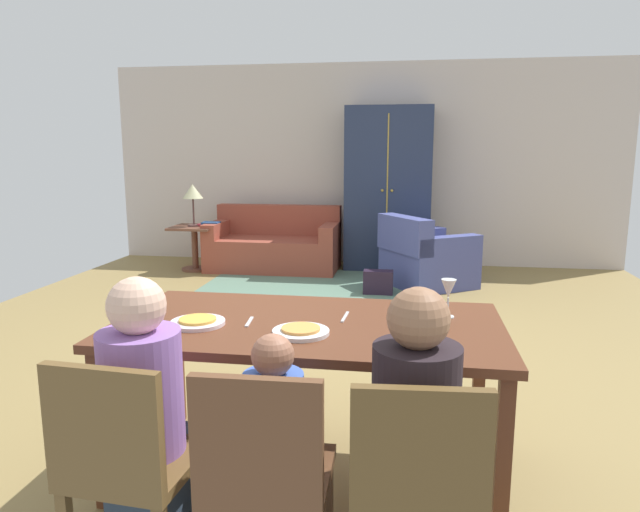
{
  "coord_description": "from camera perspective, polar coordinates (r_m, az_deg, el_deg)",
  "views": [
    {
      "loc": [
        0.68,
        -4.1,
        1.55
      ],
      "look_at": [
        0.09,
        -0.37,
        0.85
      ],
      "focal_mm": 32.21,
      "sensor_mm": 36.0,
      "label": 1
    }
  ],
  "objects": [
    {
      "name": "armchair",
      "position": [
        6.71,
        10.38,
        -0.26
      ],
      "size": [
        1.19,
        1.18,
        0.82
      ],
      "color": "#454C8C",
      "rests_on": "ground_plane"
    },
    {
      "name": "person_man",
      "position": [
        2.34,
        -16.62,
        -16.22
      ],
      "size": [
        0.3,
        0.41,
        1.11
      ],
      "color": "#344457",
      "rests_on": "ground_plane"
    },
    {
      "name": "back_wall",
      "position": [
        7.98,
        4.17,
        9.02
      ],
      "size": [
        6.94,
        0.1,
        2.7
      ],
      "primitive_type": "cube",
      "color": "beige",
      "rests_on": "ground_plane"
    },
    {
      "name": "side_table",
      "position": [
        7.64,
        -12.35,
        1.41
      ],
      "size": [
        0.56,
        0.56,
        0.58
      ],
      "color": "brown",
      "rests_on": "ground_plane"
    },
    {
      "name": "area_rug",
      "position": [
        6.69,
        -0.29,
        -2.88
      ],
      "size": [
        2.6,
        1.8,
        0.01
      ],
      "primitive_type": "cube",
      "color": "slate",
      "rests_on": "ground_plane"
    },
    {
      "name": "dining_chair_child",
      "position": [
        2.05,
        -5.49,
        -20.56
      ],
      "size": [
        0.43,
        0.43,
        0.87
      ],
      "color": "brown",
      "rests_on": "ground_plane"
    },
    {
      "name": "plate_near_man",
      "position": [
        2.71,
        -12.05,
        -6.5
      ],
      "size": [
        0.25,
        0.25,
        0.02
      ],
      "primitive_type": "cylinder",
      "color": "silver",
      "rests_on": "dining_table"
    },
    {
      "name": "dining_chair_woman",
      "position": [
        2.0,
        9.51,
        -21.54
      ],
      "size": [
        0.45,
        0.45,
        0.87
      ],
      "color": "brown",
      "rests_on": "ground_plane"
    },
    {
      "name": "handbag",
      "position": [
        6.29,
        5.81,
        -2.61
      ],
      "size": [
        0.32,
        0.16,
        0.26
      ],
      "primitive_type": "cube",
      "color": "black",
      "rests_on": "ground_plane"
    },
    {
      "name": "pizza_near_child",
      "position": [
        2.51,
        -1.92,
        -7.23
      ],
      "size": [
        0.17,
        0.17,
        0.01
      ],
      "primitive_type": "cylinder",
      "color": "#E39845",
      "rests_on": "plate_near_child"
    },
    {
      "name": "fork",
      "position": [
        2.7,
        -7.04,
        -6.5
      ],
      "size": [
        0.03,
        0.15,
        0.01
      ],
      "primitive_type": "cube",
      "rotation": [
        0.0,
        0.0,
        0.1
      ],
      "color": "silver",
      "rests_on": "dining_table"
    },
    {
      "name": "armoire",
      "position": [
        7.58,
        6.78,
        6.63
      ],
      "size": [
        1.1,
        0.59,
        2.1
      ],
      "color": "#232D49",
      "rests_on": "ground_plane"
    },
    {
      "name": "knife",
      "position": [
        2.76,
        2.5,
        -6.06
      ],
      "size": [
        0.02,
        0.17,
        0.01
      ],
      "primitive_type": "cube",
      "rotation": [
        0.0,
        0.0,
        -0.05
      ],
      "color": "silver",
      "rests_on": "dining_table"
    },
    {
      "name": "book_upper",
      "position": [
        7.56,
        -10.78,
        3.25
      ],
      "size": [
        0.22,
        0.16,
        0.03
      ],
      "primitive_type": "cube",
      "color": "navy",
      "rests_on": "book_lower"
    },
    {
      "name": "ground_plane",
      "position": [
        5.0,
        0.73,
        -7.7
      ],
      "size": [
        6.94,
        6.39,
        0.02
      ],
      "primitive_type": "cube",
      "color": "olive"
    },
    {
      "name": "dining_chair_man",
      "position": [
        2.22,
        -18.84,
        -18.57
      ],
      "size": [
        0.45,
        0.45,
        0.87
      ],
      "color": "brown",
      "rests_on": "ground_plane"
    },
    {
      "name": "wine_glass",
      "position": [
        2.8,
        12.64,
        -3.35
      ],
      "size": [
        0.07,
        0.07,
        0.19
      ],
      "color": "silver",
      "rests_on": "dining_table"
    },
    {
      "name": "person_woman",
      "position": [
        2.14,
        9.25,
        -18.58
      ],
      "size": [
        0.3,
        0.41,
        1.11
      ],
      "color": "#263143",
      "rests_on": "ground_plane"
    },
    {
      "name": "couch",
      "position": [
        7.59,
        -4.54,
        1.0
      ],
      "size": [
        1.68,
        0.86,
        0.82
      ],
      "color": "brown",
      "rests_on": "ground_plane"
    },
    {
      "name": "dining_table",
      "position": [
        2.71,
        -1.18,
        -7.99
      ],
      "size": [
        1.79,
        0.94,
        0.76
      ],
      "color": "#5B2E1A",
      "rests_on": "ground_plane"
    },
    {
      "name": "table_lamp",
      "position": [
        7.57,
        -12.53,
        6.13
      ],
      "size": [
        0.26,
        0.26,
        0.54
      ],
      "color": "#523533",
      "rests_on": "side_table"
    },
    {
      "name": "book_lower",
      "position": [
        7.6,
        -11.17,
        3.05
      ],
      "size": [
        0.22,
        0.16,
        0.03
      ],
      "primitive_type": "cube",
      "color": "maroon",
      "rests_on": "side_table"
    },
    {
      "name": "pizza_near_man",
      "position": [
        2.7,
        -12.06,
        -6.19
      ],
      "size": [
        0.17,
        0.17,
        0.01
      ],
      "primitive_type": "cylinder",
      "color": "gold",
      "rests_on": "plate_near_man"
    },
    {
      "name": "plate_near_child",
      "position": [
        2.52,
        -1.92,
        -7.55
      ],
      "size": [
        0.25,
        0.25,
        0.02
      ],
      "primitive_type": "cylinder",
      "color": "white",
      "rests_on": "dining_table"
    },
    {
      "name": "person_child",
      "position": [
        2.22,
        -4.38,
        -19.66
      ],
      "size": [
        0.22,
        0.29,
        0.92
      ],
      "color": "#363153",
      "rests_on": "ground_plane"
    }
  ]
}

